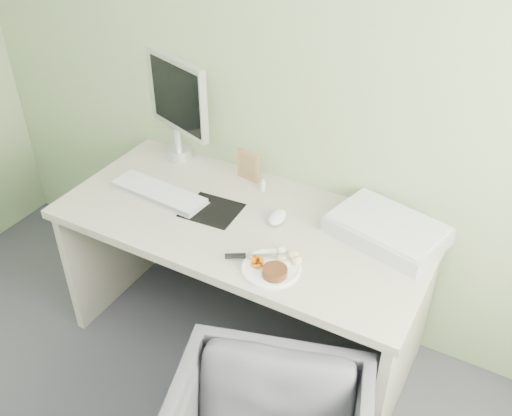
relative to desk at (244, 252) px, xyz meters
The scene contains 14 objects.
wall_back 0.89m from the desk, 90.00° to the left, with size 3.50×3.50×0.00m, color gray.
desk is the anchor object (origin of this frame).
plate 0.39m from the desk, 42.13° to the right, with size 0.23×0.23×0.01m, color white.
steak 0.44m from the desk, 42.51° to the right, with size 0.10×0.10×0.03m, color black.
potato_pile 0.40m from the desk, 30.32° to the right, with size 0.09×0.07×0.05m, color #A68150.
carrot_heap 0.38m from the desk, 49.84° to the right, with size 0.05×0.05×0.03m, color orange.
steak_knife 0.34m from the desk, 59.30° to the right, with size 0.19×0.13×0.01m.
mousepad 0.24m from the desk, behind, with size 0.24×0.21×0.00m, color black.
keyboard 0.47m from the desk, behind, with size 0.46×0.14×0.02m, color white.
computer_mouse 0.25m from the desk, 22.43° to the left, with size 0.06×0.12×0.04m, color white.
photo_frame 0.41m from the desk, 115.70° to the left, with size 0.12×0.01×0.15m, color #9B7548.
eyedrop_bottle 0.32m from the desk, 97.82° to the left, with size 0.02×0.02×0.07m.
scanner 0.63m from the desk, 16.98° to the left, with size 0.45×0.30×0.07m, color #ABAEB2.
monitor 0.78m from the desk, 149.87° to the left, with size 0.41×0.18×0.51m.
Camera 1 is at (1.00, -0.06, 2.16)m, focal length 40.00 mm.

